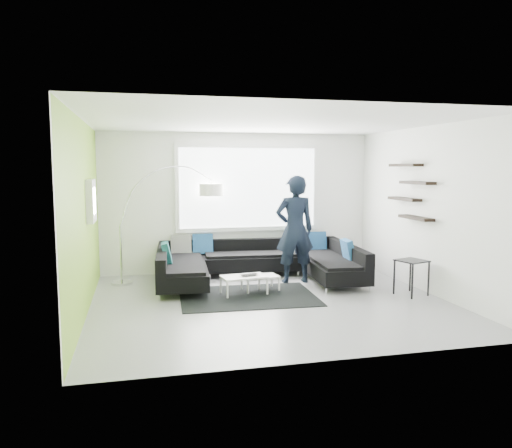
% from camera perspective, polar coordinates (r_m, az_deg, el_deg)
% --- Properties ---
extents(ground, '(5.50, 5.50, 0.00)m').
position_cam_1_polar(ground, '(7.98, 1.59, -8.85)').
color(ground, gray).
rests_on(ground, ground).
extents(room_shell, '(5.54, 5.04, 2.82)m').
position_cam_1_polar(room_shell, '(7.91, 1.51, 4.31)').
color(room_shell, white).
rests_on(room_shell, ground).
extents(sectional_sofa, '(3.78, 2.50, 0.78)m').
position_cam_1_polar(sectional_sofa, '(9.20, 0.20, -4.58)').
color(sectional_sofa, black).
rests_on(sectional_sofa, ground).
extents(rug, '(2.27, 1.70, 0.01)m').
position_cam_1_polar(rug, '(8.26, -0.93, -8.27)').
color(rug, black).
rests_on(rug, ground).
extents(coffee_table, '(1.01, 0.67, 0.31)m').
position_cam_1_polar(coffee_table, '(8.50, -0.43, -6.81)').
color(coffee_table, silver).
rests_on(coffee_table, ground).
extents(arc_lamp, '(2.10, 1.04, 2.15)m').
position_cam_1_polar(arc_lamp, '(9.27, -15.27, -0.17)').
color(arc_lamp, silver).
rests_on(arc_lamp, ground).
extents(side_table, '(0.54, 0.54, 0.59)m').
position_cam_1_polar(side_table, '(8.69, 17.32, -5.87)').
color(side_table, black).
rests_on(side_table, ground).
extents(person, '(0.75, 0.51, 1.97)m').
position_cam_1_polar(person, '(9.14, 4.44, -0.62)').
color(person, black).
rests_on(person, ground).
extents(laptop, '(0.43, 0.38, 0.02)m').
position_cam_1_polar(laptop, '(8.33, -0.64, -5.90)').
color(laptop, black).
rests_on(laptop, coffee_table).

